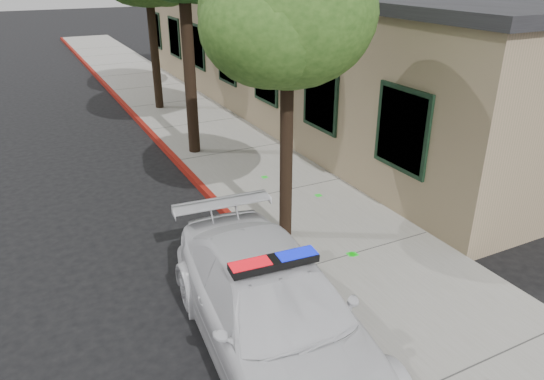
{
  "coord_description": "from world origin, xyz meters",
  "views": [
    {
      "loc": [
        -3.41,
        -6.3,
        4.94
      ],
      "look_at": [
        0.74,
        1.84,
        0.81
      ],
      "focal_mm": 33.37,
      "sensor_mm": 36.0,
      "label": 1
    }
  ],
  "objects": [
    {
      "name": "ground",
      "position": [
        0.0,
        0.0,
        0.0
      ],
      "size": [
        120.0,
        120.0,
        0.0
      ],
      "primitive_type": "plane",
      "color": "black",
      "rests_on": "ground"
    },
    {
      "name": "sidewalk",
      "position": [
        1.6,
        3.0,
        0.07
      ],
      "size": [
        3.2,
        60.0,
        0.15
      ],
      "primitive_type": "cube",
      "color": "gray",
      "rests_on": "ground"
    },
    {
      "name": "clapboard_building",
      "position": [
        6.69,
        9.0,
        2.13
      ],
      "size": [
        7.3,
        20.89,
        4.24
      ],
      "color": "tan",
      "rests_on": "ground"
    },
    {
      "name": "police_car",
      "position": [
        -0.9,
        -1.43,
        0.7
      ],
      "size": [
        2.34,
        4.95,
        1.51
      ],
      "rotation": [
        0.0,
        0.0,
        -0.08
      ],
      "color": "silver",
      "rests_on": "ground"
    },
    {
      "name": "street_tree_near",
      "position": [
        0.71,
        1.19,
        4.1
      ],
      "size": [
        3.11,
        2.89,
        5.29
      ],
      "rotation": [
        0.0,
        0.0,
        -0.2
      ],
      "color": "black",
      "rests_on": "sidewalk"
    },
    {
      "name": "red_curb",
      "position": [
        0.06,
        3.0,
        0.08
      ],
      "size": [
        0.14,
        60.0,
        0.16
      ],
      "primitive_type": "cube",
      "color": "#9E1E11",
      "rests_on": "ground"
    }
  ]
}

